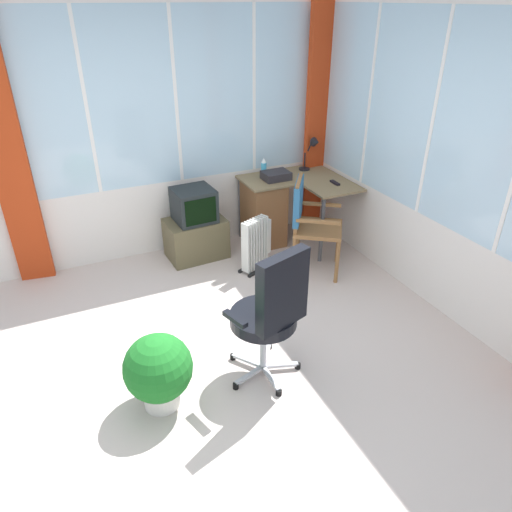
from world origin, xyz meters
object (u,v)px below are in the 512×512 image
object	(u,v)px
tv_on_stand	(195,228)
wooden_armchair	(306,215)
tv_remote	(335,183)
spray_bottle	(264,167)
paper_tray	(276,175)
potted_plant	(158,370)
office_chair	(272,309)
desk	(268,209)
space_heater	(257,244)
desk_lamp	(313,148)

from	to	relation	value
tv_on_stand	wooden_armchair	bearing A→B (deg)	-38.28
tv_remote	spray_bottle	size ratio (longest dim) A/B	0.69
spray_bottle	paper_tray	bearing A→B (deg)	-63.26
tv_on_stand	potted_plant	bearing A→B (deg)	-114.94
office_chair	tv_on_stand	xyz separation A→B (m)	(0.10, 2.09, -0.29)
desk	tv_on_stand	bearing A→B (deg)	179.90
potted_plant	paper_tray	bearing A→B (deg)	46.08
spray_bottle	space_heater	bearing A→B (deg)	-120.77
desk	wooden_armchair	world-z (taller)	wooden_armchair
office_chair	space_heater	distance (m)	1.70
spray_bottle	space_heater	world-z (taller)	spray_bottle
wooden_armchair	tv_on_stand	world-z (taller)	wooden_armchair
spray_bottle	wooden_armchair	world-z (taller)	wooden_armchair
tv_remote	space_heater	size ratio (longest dim) A/B	0.25
desk_lamp	space_heater	world-z (taller)	desk_lamp
office_chair	space_heater	xyz separation A→B (m)	(0.60, 1.56, -0.35)
desk	desk_lamp	size ratio (longest dim) A/B	2.78
desk_lamp	potted_plant	bearing A→B (deg)	-139.49
potted_plant	tv_on_stand	bearing A→B (deg)	65.06
tv_remote	desk	bearing A→B (deg)	146.88
spray_bottle	tv_on_stand	distance (m)	1.05
wooden_armchair	potted_plant	distance (m)	2.29
tv_remote	tv_on_stand	xyz separation A→B (m)	(-1.51, 0.42, -0.43)
desk	potted_plant	distance (m)	2.71
tv_on_stand	space_heater	xyz separation A→B (m)	(0.50, -0.53, -0.06)
desk_lamp	tv_on_stand	size ratio (longest dim) A/B	0.50
tv_remote	space_heater	xyz separation A→B (m)	(-1.01, -0.11, -0.49)
paper_tray	tv_on_stand	xyz separation A→B (m)	(-0.98, 0.02, -0.47)
desk	office_chair	world-z (taller)	office_chair
tv_remote	spray_bottle	world-z (taller)	spray_bottle
desk_lamp	potted_plant	distance (m)	3.30
desk_lamp	tv_remote	xyz separation A→B (m)	(-0.00, -0.51, -0.25)
space_heater	wooden_armchair	bearing A→B (deg)	-25.88
office_chair	paper_tray	bearing A→B (deg)	62.48
desk	wooden_armchair	distance (m)	0.79
desk	space_heater	bearing A→B (deg)	-126.09
office_chair	potted_plant	bearing A→B (deg)	174.25
paper_tray	desk_lamp	bearing A→B (deg)	11.09
desk	paper_tray	distance (m)	0.41
desk	spray_bottle	distance (m)	0.48
spray_bottle	office_chair	xyz separation A→B (m)	(-1.00, -2.22, -0.24)
desk_lamp	wooden_armchair	bearing A→B (deg)	-123.32
office_chair	tv_remote	bearing A→B (deg)	46.05
wooden_armchair	space_heater	xyz separation A→B (m)	(-0.46, 0.22, -0.34)
tv_remote	wooden_armchair	bearing A→B (deg)	-147.45
desk_lamp	office_chair	size ratio (longest dim) A/B	0.36
desk_lamp	tv_remote	size ratio (longest dim) A/B	2.67
tv_on_stand	desk	bearing A→B (deg)	-0.10
desk	office_chair	distance (m)	2.32
paper_tray	wooden_armchair	bearing A→B (deg)	-91.37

